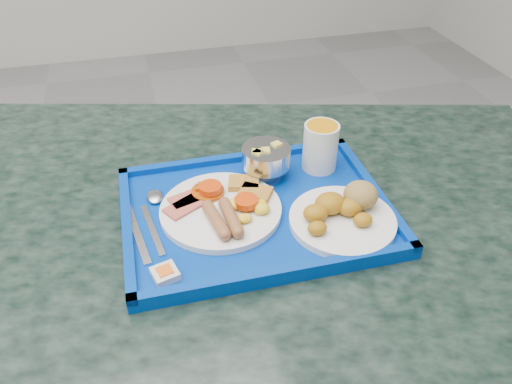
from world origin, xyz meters
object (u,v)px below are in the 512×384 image
at_px(table, 251,289).
at_px(fruit_bowl, 266,158).
at_px(tray, 256,212).
at_px(main_plate, 223,207).
at_px(juice_cup, 320,145).
at_px(bread_plate, 344,212).

relative_size(table, fruit_bowl, 15.57).
bearing_deg(tray, table, 126.94).
height_order(main_plate, juice_cup, juice_cup).
distance_m(tray, fruit_bowl, 0.12).
relative_size(table, juice_cup, 15.36).
distance_m(tray, bread_plate, 0.16).
bearing_deg(main_plate, tray, -7.18).
bearing_deg(main_plate, juice_cup, 22.94).
height_order(bread_plate, juice_cup, juice_cup).
relative_size(table, bread_plate, 7.94).
relative_size(fruit_bowl, juice_cup, 0.99).
xyz_separation_m(table, fruit_bowl, (0.05, 0.09, 0.27)).
xyz_separation_m(table, juice_cup, (0.17, 0.09, 0.28)).
bearing_deg(bread_plate, fruit_bowl, 119.25).
bearing_deg(tray, main_plate, 172.82).
xyz_separation_m(fruit_bowl, juice_cup, (0.11, 0.00, 0.01)).
bearing_deg(bread_plate, main_plate, 158.76).
bearing_deg(tray, fruit_bowl, 64.84).
height_order(tray, main_plate, main_plate).
relative_size(table, main_plate, 6.78).
height_order(tray, bread_plate, bread_plate).
relative_size(tray, fruit_bowl, 5.05).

